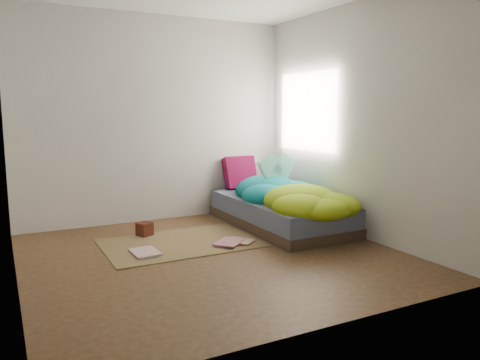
% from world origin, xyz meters
% --- Properties ---
extents(ground, '(3.50, 3.50, 0.00)m').
position_xyz_m(ground, '(0.00, 0.00, 0.00)').
color(ground, '#3F2418').
rests_on(ground, ground).
extents(room_walls, '(3.54, 3.54, 2.62)m').
position_xyz_m(room_walls, '(0.01, 0.01, 1.63)').
color(room_walls, beige).
rests_on(room_walls, ground).
extents(bed, '(1.00, 2.00, 0.34)m').
position_xyz_m(bed, '(1.22, 0.72, 0.17)').
color(bed, '#36291D').
rests_on(bed, ground).
extents(duvet, '(0.96, 1.84, 0.34)m').
position_xyz_m(duvet, '(1.22, 0.50, 0.51)').
color(duvet, '#086280').
rests_on(duvet, bed).
extents(rug, '(1.60, 1.10, 0.01)m').
position_xyz_m(rug, '(-0.15, 0.55, 0.01)').
color(rug, brown).
rests_on(rug, ground).
extents(pillow_floral, '(0.69, 0.57, 0.13)m').
position_xyz_m(pillow_floral, '(1.40, 1.52, 0.41)').
color(pillow_floral, white).
rests_on(pillow_floral, bed).
extents(pillow_magenta, '(0.44, 0.14, 0.44)m').
position_xyz_m(pillow_magenta, '(1.14, 1.62, 0.56)').
color(pillow_magenta, '#4C051E').
rests_on(pillow_magenta, bed).
extents(open_book, '(0.46, 0.14, 0.28)m').
position_xyz_m(open_book, '(1.29, 0.89, 0.82)').
color(open_book, green).
rests_on(open_book, duvet).
extents(wooden_box, '(0.19, 0.19, 0.15)m').
position_xyz_m(wooden_box, '(-0.40, 1.01, 0.09)').
color(wooden_box, '#390D0D').
rests_on(wooden_box, rug).
extents(floor_book_a, '(0.26, 0.35, 0.03)m').
position_xyz_m(floor_book_a, '(-0.72, 0.33, 0.02)').
color(floor_book_a, silver).
rests_on(floor_book_a, rug).
extents(floor_book_b, '(0.42, 0.41, 0.03)m').
position_xyz_m(floor_book_b, '(0.21, 0.35, 0.03)').
color(floor_book_b, pink).
rests_on(floor_book_b, rug).
extents(floor_book_c, '(0.35, 0.37, 0.02)m').
position_xyz_m(floor_book_c, '(0.34, 0.20, 0.02)').
color(floor_book_c, tan).
rests_on(floor_book_c, rug).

